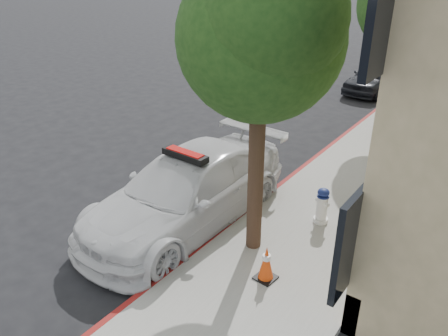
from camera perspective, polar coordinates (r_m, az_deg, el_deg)
name	(u,v)px	position (r m, az deg, el deg)	size (l,w,h in m)	color
ground	(203,177)	(11.97, -2.77, -1.15)	(120.00, 120.00, 0.00)	black
sidewalk	(430,106)	(19.30, 25.36, 7.33)	(3.20, 50.00, 0.15)	gray
curb_strip	(391,99)	(19.61, 21.00, 8.39)	(0.12, 50.00, 0.15)	maroon
tree_near	(262,37)	(7.41, 4.96, 16.66)	(2.92, 2.82, 5.62)	black
tree_mid	(403,4)	(14.81, 22.29, 19.22)	(2.77, 2.64, 5.43)	black
police_car	(187,190)	(9.66, -4.90, -2.94)	(2.39, 5.57, 1.75)	silver
parked_car_mid	(375,77)	(20.61, 19.12, 11.19)	(1.57, 3.89, 1.33)	black
parked_car_far	(413,57)	(25.50, 23.40, 13.11)	(1.36, 3.90, 1.28)	black
fire_hydrant	(322,206)	(9.77, 12.68, -4.85)	(0.35, 0.32, 0.83)	white
traffic_cone	(266,263)	(8.06, 5.54, -12.26)	(0.39, 0.39, 0.69)	black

